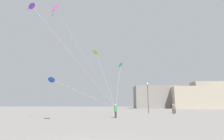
# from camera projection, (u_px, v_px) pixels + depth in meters

# --- Properties ---
(person_in_teal) EXTENTS (0.37, 0.37, 1.69)m
(person_in_teal) POSITION_uv_depth(u_px,v_px,m) (175.00, 109.00, 34.77)
(person_in_teal) COLOR #2D2D33
(person_in_teal) RESTS_ON ground_plane
(person_in_red) EXTENTS (0.40, 0.40, 1.84)m
(person_in_red) POSITION_uv_depth(u_px,v_px,m) (173.00, 109.00, 32.89)
(person_in_red) COLOR #2D2D33
(person_in_red) RESTS_ON ground_plane
(person_in_green) EXTENTS (0.39, 0.39, 1.80)m
(person_in_green) POSITION_uv_depth(u_px,v_px,m) (116.00, 110.00, 23.11)
(person_in_green) COLOR #2D2D33
(person_in_green) RESTS_ON ground_plane
(kite_violet_diamond) EXTENTS (8.94, 8.08, 11.12)m
(kite_violet_diamond) POSITION_uv_depth(u_px,v_px,m) (34.00, 9.00, 18.49)
(kite_violet_diamond) COLOR purple
(kite_cobalt_diamond) EXTENTS (11.64, 4.99, 5.07)m
(kite_cobalt_diamond) POSITION_uv_depth(u_px,v_px,m) (52.00, 80.00, 29.10)
(kite_cobalt_diamond) COLOR blue
(kite_lime_diamond) EXTENTS (5.75, 12.88, 12.09)m
(kite_lime_diamond) POSITION_uv_depth(u_px,v_px,m) (96.00, 53.00, 37.38)
(kite_lime_diamond) COLOR #8CD12D
(kite_cyan_diamond) EXTENTS (1.12, 7.89, 8.08)m
(kite_cyan_diamond) POSITION_uv_depth(u_px,v_px,m) (120.00, 65.00, 31.68)
(kite_cyan_diamond) COLOR #1EB2C6
(kite_magenta_delta) EXTENTS (5.80, 10.38, 9.57)m
(kite_magenta_delta) POSITION_uv_depth(u_px,v_px,m) (57.00, 11.00, 15.96)
(kite_magenta_delta) COLOR #D12899
(building_left_hall) EXTENTS (20.85, 12.11, 10.59)m
(building_left_hall) POSITION_uv_depth(u_px,v_px,m) (155.00, 97.00, 84.29)
(building_left_hall) COLOR gray
(building_left_hall) RESTS_ON ground_plane
(building_centre_hall) EXTENTS (24.22, 15.66, 9.51)m
(building_centre_hall) POSITION_uv_depth(u_px,v_px,m) (198.00, 98.00, 78.05)
(building_centre_hall) COLOR #A39984
(building_centre_hall) RESTS_ON ground_plane
(building_right_hall) EXTENTS (26.49, 8.87, 14.03)m
(building_right_hall) POSITION_uv_depth(u_px,v_px,m) (218.00, 95.00, 94.26)
(building_right_hall) COLOR #A39984
(building_right_hall) RESTS_ON ground_plane
(lamppost_east) EXTENTS (0.36, 0.36, 6.18)m
(lamppost_east) POSITION_uv_depth(u_px,v_px,m) (148.00, 93.00, 35.55)
(lamppost_east) COLOR #2D2D30
(lamppost_east) RESTS_ON ground_plane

